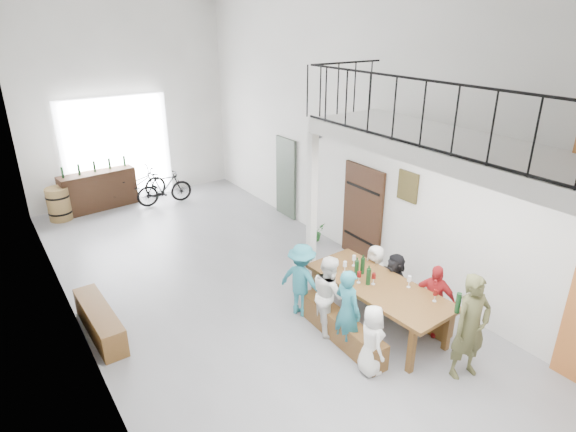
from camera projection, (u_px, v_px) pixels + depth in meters
floor at (240, 289)px, 8.98m from camera, size 12.00×12.00×0.00m
room_walls at (231, 95)px, 7.61m from camera, size 12.00×12.00×12.00m
gateway_portal at (117, 150)px, 12.78m from camera, size 2.80×0.08×2.80m
right_wall_decor at (426, 203)px, 8.27m from camera, size 0.07×8.28×5.07m
balcony at (473, 157)px, 6.46m from camera, size 1.52×5.62×4.00m
tasting_table at (378, 289)px, 7.63m from camera, size 1.14×2.49×0.79m
bench_inner at (341, 329)px, 7.49m from camera, size 0.36×1.85×0.42m
bench_wall at (401, 301)px, 8.19m from camera, size 0.37×1.96×0.45m
tableware at (371, 273)px, 7.68m from camera, size 0.65×1.58×0.35m
side_bench at (100, 321)px, 7.64m from camera, size 0.42×1.67×0.47m
oak_barrel at (59, 204)px, 11.87m from camera, size 0.56×0.56×0.83m
serving_counter at (99, 190)px, 12.55m from camera, size 1.93×0.74×0.99m
counter_bottles at (94, 166)px, 12.33m from camera, size 1.63×0.24×0.28m
guest_left_a at (372, 340)px, 6.71m from camera, size 0.49×0.60×1.07m
guest_left_b at (347, 311)px, 7.13m from camera, size 0.34×0.51×1.35m
guest_left_c at (329, 294)px, 7.59m from camera, size 0.68×0.76×1.31m
guest_left_d at (302, 280)px, 8.02m from camera, size 0.75×0.95×1.29m
guest_right_a at (433, 300)px, 7.53m from camera, size 0.56×0.77×1.21m
guest_right_b at (394, 283)px, 8.14m from camera, size 0.63×1.05×1.07m
guest_right_c at (374, 274)px, 8.44m from camera, size 0.39×0.55×1.06m
host_standing at (471, 327)px, 6.57m from camera, size 0.64×0.49×1.58m
potted_plant at (316, 232)px, 10.85m from camera, size 0.42×0.38×0.40m
bicycle_near at (134, 186)px, 12.98m from camera, size 1.81×0.73×0.93m
bicycle_far at (164, 188)px, 12.86m from camera, size 1.51×0.53×0.89m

